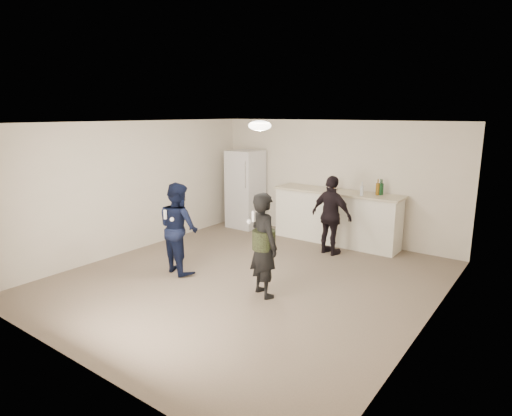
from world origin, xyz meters
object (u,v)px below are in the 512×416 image
Objects in this scene: man at (179,228)px; woman at (264,245)px; counter at (336,218)px; spectator at (331,216)px; fridge at (246,189)px; shaker at (330,185)px.

woman reaches higher than man.
man is (-1.41, -3.07, 0.24)m from counter.
counter is at bearing -60.41° from spectator.
woman is 2.30m from spectator.
fridge reaches higher than shaker.
shaker is at bearing -49.79° from spectator.
woman is (2.60, -2.96, -0.13)m from fridge.
woman reaches higher than shaker.
spectator is (2.54, -0.66, -0.15)m from fridge.
man is at bearing -73.52° from fridge.
counter is 0.69m from shaker.
man reaches higher than counter.
counter is at bearing -100.83° from man.
shaker is 0.11× the size of woman.
shaker is at bearing 158.46° from counter.
man reaches higher than shaker.
shaker is 3.18m from woman.
counter is at bearing 1.75° from fridge.
counter is 3.39m from man.
counter is 15.29× the size of shaker.
woman is (0.51, -3.11, -0.40)m from shaker.
man is 0.99× the size of woman.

